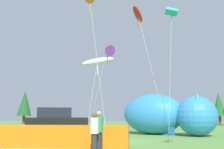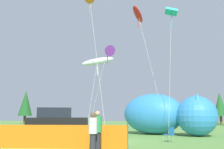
# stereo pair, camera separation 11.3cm
# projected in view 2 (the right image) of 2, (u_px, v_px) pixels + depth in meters

# --- Properties ---
(ground_plane) EXTENTS (120.00, 120.00, 0.00)m
(ground_plane) POSITION_uv_depth(u_px,v_px,m) (108.00, 141.00, 15.18)
(ground_plane) COLOR #609342
(parked_car) EXTENTS (4.62, 3.00, 2.12)m
(parked_car) POSITION_uv_depth(u_px,v_px,m) (57.00, 123.00, 18.10)
(parked_car) COLOR black
(parked_car) RESTS_ON ground
(folding_chair) EXTENTS (0.71, 0.71, 0.87)m
(folding_chair) POSITION_uv_depth(u_px,v_px,m) (170.00, 133.00, 14.83)
(folding_chair) COLOR #1959A5
(folding_chair) RESTS_ON ground
(inflatable_cat) EXTENTS (8.08, 5.76, 3.42)m
(inflatable_cat) POSITION_uv_depth(u_px,v_px,m) (165.00, 115.00, 20.68)
(inflatable_cat) COLOR #338CD8
(inflatable_cat) RESTS_ON ground
(safety_fence) EXTENTS (7.21, 0.77, 1.21)m
(safety_fence) POSITION_uv_depth(u_px,v_px,m) (52.00, 137.00, 11.84)
(safety_fence) COLOR orange
(safety_fence) RESTS_ON ground
(spectator_in_red_shirt) EXTENTS (0.36, 0.36, 1.67)m
(spectator_in_red_shirt) POSITION_uv_depth(u_px,v_px,m) (93.00, 131.00, 10.41)
(spectator_in_red_shirt) COLOR #2D2D38
(spectator_in_red_shirt) RESTS_ON ground
(spectator_in_black_shirt) EXTENTS (0.38, 0.38, 1.74)m
(spectator_in_black_shirt) POSITION_uv_depth(u_px,v_px,m) (97.00, 129.00, 10.80)
(spectator_in_black_shirt) COLOR #2D2D38
(spectator_in_black_shirt) RESTS_ON ground
(kite_purple_delta) EXTENTS (2.81, 2.18, 7.83)m
(kite_purple_delta) POSITION_uv_depth(u_px,v_px,m) (107.00, 50.00, 21.42)
(kite_purple_delta) COLOR silver
(kite_purple_delta) RESTS_ON ground
(kite_teal_diamond) EXTENTS (1.02, 1.04, 9.44)m
(kite_teal_diamond) POSITION_uv_depth(u_px,v_px,m) (171.00, 14.00, 18.57)
(kite_teal_diamond) COLOR silver
(kite_teal_diamond) RESTS_ON ground
(kite_white_ghost) EXTENTS (3.13, 2.44, 7.02)m
(kite_white_ghost) POSITION_uv_depth(u_px,v_px,m) (98.00, 62.00, 23.09)
(kite_white_ghost) COLOR silver
(kite_white_ghost) RESTS_ON ground
(kite_red_lizard) EXTENTS (3.01, 3.32, 11.93)m
(kite_red_lizard) POSITION_uv_depth(u_px,v_px,m) (138.00, 15.00, 24.51)
(kite_red_lizard) COLOR silver
(kite_red_lizard) RESTS_ON ground
(horizon_tree_east) EXTENTS (2.64, 2.64, 6.29)m
(horizon_tree_east) POSITION_uv_depth(u_px,v_px,m) (220.00, 104.00, 49.90)
(horizon_tree_east) COLOR brown
(horizon_tree_east) RESTS_ON ground
(horizon_tree_west) EXTENTS (2.78, 2.78, 6.64)m
(horizon_tree_west) POSITION_uv_depth(u_px,v_px,m) (26.00, 103.00, 50.65)
(horizon_tree_west) COLOR brown
(horizon_tree_west) RESTS_ON ground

